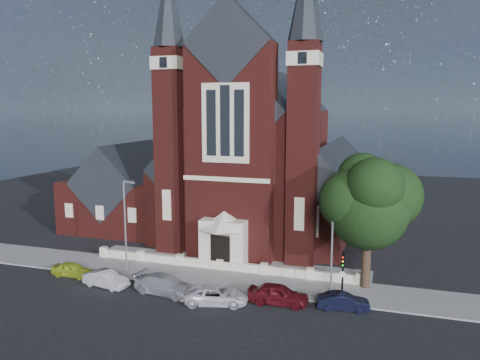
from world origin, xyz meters
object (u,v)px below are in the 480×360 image
(car_lime_van, at_px, (72,269))
(church, at_px, (267,160))
(car_navy, at_px, (343,302))
(car_silver_b, at_px, (165,285))
(street_lamp_right, at_px, (333,237))
(car_dark_red, at_px, (278,294))
(car_white_suv, at_px, (216,295))
(parish_hall, at_px, (129,194))
(street_tree, at_px, (370,204))
(car_silver_a, at_px, (106,279))
(street_lamp_left, at_px, (126,220))
(traffic_signal, at_px, (343,270))

(car_lime_van, bearing_deg, church, -28.25)
(car_navy, bearing_deg, car_silver_b, 85.89)
(street_lamp_right, height_order, car_dark_red, street_lamp_right)
(church, bearing_deg, car_white_suv, -84.63)
(parish_hall, bearing_deg, street_tree, -23.26)
(parish_hall, height_order, car_silver_a, parish_hall)
(street_lamp_left, xyz_separation_m, car_dark_red, (14.45, -3.09, -3.83))
(street_lamp_left, xyz_separation_m, traffic_signal, (18.91, -1.57, -2.02))
(street_tree, bearing_deg, car_silver_a, -164.14)
(church, height_order, car_white_suv, church)
(parish_hall, bearing_deg, street_lamp_left, -59.98)
(parish_hall, distance_m, car_dark_red, 28.48)
(traffic_signal, height_order, car_silver_a, traffic_signal)
(car_lime_van, xyz_separation_m, car_dark_red, (18.16, -0.30, 0.16))
(parish_hall, distance_m, car_navy, 32.08)
(church, distance_m, parish_hall, 17.26)
(parish_hall, bearing_deg, car_silver_b, -52.48)
(church, height_order, car_silver_a, church)
(parish_hall, relative_size, car_silver_a, 3.08)
(parish_hall, relative_size, car_dark_red, 2.72)
(church, distance_m, street_lamp_right, 21.76)
(car_dark_red, bearing_deg, car_navy, -85.39)
(street_lamp_left, bearing_deg, car_white_suv, -23.62)
(church, xyz_separation_m, traffic_signal, (11.00, -20.52, -5.60))
(street_tree, bearing_deg, street_lamp_left, -175.24)
(street_lamp_right, distance_m, car_silver_a, 18.43)
(church, xyz_separation_m, car_navy, (11.21, -21.59, -7.57))
(car_silver_a, height_order, car_silver_b, car_silver_b)
(car_lime_van, bearing_deg, parish_hall, 14.49)
(parish_hall, distance_m, street_tree, 31.27)
(parish_hall, relative_size, street_lamp_left, 1.51)
(street_lamp_right, distance_m, car_lime_van, 22.25)
(parish_hall, bearing_deg, car_white_suv, -45.35)
(street_lamp_left, bearing_deg, car_dark_red, -12.09)
(street_lamp_right, height_order, car_navy, street_lamp_right)
(street_lamp_right, relative_size, car_lime_van, 2.26)
(car_silver_b, bearing_deg, car_navy, -76.17)
(car_silver_a, distance_m, car_navy, 18.73)
(car_white_suv, distance_m, car_dark_red, 4.55)
(car_silver_b, relative_size, car_navy, 1.37)
(car_dark_red, bearing_deg, car_white_suv, 106.10)
(car_silver_b, height_order, car_white_suv, car_silver_b)
(street_tree, relative_size, car_dark_red, 2.38)
(street_tree, distance_m, car_lime_van, 25.44)
(car_silver_b, bearing_deg, car_dark_red, -76.36)
(car_lime_van, bearing_deg, car_silver_b, -96.58)
(street_lamp_right, bearing_deg, church, 118.04)
(street_tree, bearing_deg, car_dark_red, -141.59)
(street_tree, relative_size, car_navy, 2.89)
(car_lime_van, height_order, car_white_suv, car_white_suv)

